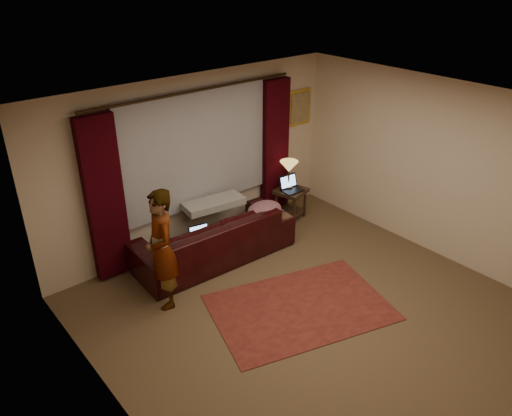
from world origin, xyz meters
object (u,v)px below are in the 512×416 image
Objects in this scene: laptop_sofa at (202,235)px; person at (162,250)px; end_table at (291,204)px; tiffany_lamp at (289,175)px; laptop_table at (293,184)px; sofa at (213,229)px.

laptop_sofa is 0.85m from person.
end_table is 1.09× the size of tiffany_lamp.
person is at bearing -164.04° from laptop_table.
tiffany_lamp is 0.17m from laptop_table.
laptop_sofa is at bearing 122.76° from person.
laptop_table is at bearing 20.92° from laptop_sofa.
sofa is 4.91× the size of tiffany_lamp.
person reaches higher than laptop_sofa.
person is at bearing -148.75° from laptop_sofa.
sofa is 1.25m from person.
sofa is 1.50× the size of person.
sofa is 1.77m from end_table.
laptop_table is at bearing -110.37° from end_table.
laptop_sofa is at bearing 33.49° from sofa.
laptop_table reaches higher than end_table.
tiffany_lamp is 2.94m from person.
laptop_sofa is 2.13m from tiffany_lamp.
person is (-2.85, -0.67, 0.54)m from end_table.
tiffany_lamp is at bearing 117.55° from person.
laptop_sofa is 0.65× the size of tiffany_lamp.
laptop_sofa is at bearing -167.59° from tiffany_lamp.
laptop_sofa is at bearing -166.96° from laptop_table.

